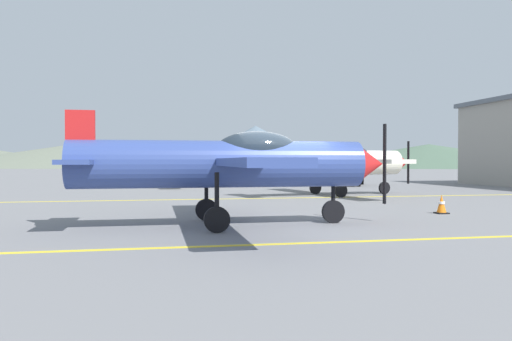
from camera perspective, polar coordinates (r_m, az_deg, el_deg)
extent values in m
plane|color=slate|center=(13.36, 3.08, -5.99)|extent=(400.00, 400.00, 0.00)
cube|color=yellow|center=(10.31, 7.56, -8.08)|extent=(80.00, 0.16, 0.01)
cube|color=yellow|center=(21.84, -2.60, -3.21)|extent=(80.00, 0.16, 0.01)
cylinder|color=#33478C|center=(12.74, -4.14, 0.72)|extent=(7.34, 1.20, 1.19)
cone|color=red|center=(13.84, 12.72, 0.73)|extent=(0.76, 1.01, 1.01)
cube|color=black|center=(14.03, 14.33, 0.73)|extent=(0.04, 0.13, 2.16)
ellipsoid|color=#1E2833|center=(12.90, 0.15, 2.31)|extent=(2.16, 0.98, 0.97)
cube|color=#33478C|center=(12.80, -2.22, 0.97)|extent=(1.20, 9.50, 0.17)
cube|color=#33478C|center=(12.75, -19.22, 0.91)|extent=(0.76, 2.81, 0.11)
cube|color=red|center=(12.76, -19.24, 3.57)|extent=(0.68, 0.13, 1.30)
cylinder|color=black|center=(13.48, 8.73, -2.33)|extent=(0.11, 0.11, 1.08)
cylinder|color=black|center=(13.52, 8.72, -4.62)|extent=(0.60, 0.13, 0.60)
cylinder|color=black|center=(11.56, -4.45, -2.89)|extent=(0.11, 0.11, 1.08)
cylinder|color=black|center=(11.61, -4.44, -5.56)|extent=(0.60, 0.13, 0.60)
cylinder|color=black|center=(13.91, -5.63, -2.21)|extent=(0.11, 0.11, 1.08)
cylinder|color=black|center=(13.96, -5.63, -4.44)|extent=(0.60, 0.13, 0.60)
cylinder|color=silver|center=(24.14, 8.55, 0.89)|extent=(7.43, 2.55, 1.19)
cone|color=red|center=(26.44, 16.11, 0.88)|extent=(0.93, 1.13, 1.01)
cube|color=black|center=(26.71, 16.84, 0.88)|extent=(0.07, 0.14, 2.16)
ellipsoid|color=#1E2833|center=(24.65, 10.49, 1.72)|extent=(2.30, 1.36, 0.97)
cube|color=silver|center=(24.36, 9.42, 1.02)|extent=(2.96, 9.55, 0.17)
cube|color=silver|center=(22.62, 1.24, 1.03)|extent=(1.27, 2.90, 0.11)
cube|color=red|center=(22.62, 1.24, 2.53)|extent=(0.69, 0.26, 1.30)
cylinder|color=black|center=(25.83, 14.32, -0.71)|extent=(0.11, 0.11, 1.08)
cylinder|color=black|center=(25.85, 14.31, -1.92)|extent=(0.62, 0.24, 0.60)
cylinder|color=black|center=(23.03, 9.59, -0.91)|extent=(0.11, 0.11, 1.08)
cylinder|color=black|center=(23.05, 9.59, -2.26)|extent=(0.62, 0.24, 0.60)
cylinder|color=black|center=(25.08, 6.73, -0.74)|extent=(0.11, 0.11, 1.08)
cylinder|color=black|center=(25.10, 6.73, -1.98)|extent=(0.62, 0.24, 0.60)
cylinder|color=silver|center=(32.94, -9.52, 0.94)|extent=(7.37, 1.43, 1.19)
cone|color=#1E8C3F|center=(33.45, -2.58, 0.96)|extent=(0.79, 1.03, 1.01)
cube|color=black|center=(33.53, -1.86, 0.96)|extent=(0.05, 0.13, 2.16)
ellipsoid|color=#1E2833|center=(33.02, -7.84, 1.57)|extent=(2.19, 1.04, 0.97)
cube|color=silver|center=(32.97, -8.77, 1.04)|extent=(1.51, 9.53, 0.17)
cube|color=silver|center=(32.89, -15.34, 1.01)|extent=(0.85, 2.83, 0.11)
cube|color=#1E8C3F|center=(32.90, -15.35, 2.05)|extent=(0.68, 0.15, 1.30)
cylinder|color=black|center=(33.28, -4.31, -0.28)|extent=(0.11, 0.11, 1.08)
cylinder|color=black|center=(33.30, -4.31, -1.22)|extent=(0.61, 0.15, 0.60)
cylinder|color=black|center=(31.75, -9.76, -0.36)|extent=(0.11, 0.11, 1.08)
cylinder|color=black|center=(31.77, -9.76, -1.34)|extent=(0.61, 0.15, 0.60)
cylinder|color=black|center=(34.12, -10.00, -0.26)|extent=(0.11, 0.11, 1.08)
cylinder|color=black|center=(34.14, -10.00, -1.17)|extent=(0.61, 0.15, 0.60)
cube|color=black|center=(34.49, 10.24, -0.50)|extent=(3.57, 4.65, 0.75)
cube|color=black|center=(34.62, 10.27, 0.58)|extent=(2.51, 2.87, 0.55)
cylinder|color=black|center=(33.19, 8.45, -1.20)|extent=(0.49, 0.67, 0.64)
cylinder|color=black|center=(33.01, 11.55, -1.23)|extent=(0.49, 0.67, 0.64)
cylinder|color=black|center=(36.01, 9.04, -1.03)|extent=(0.49, 0.67, 0.64)
cylinder|color=black|center=(35.84, 11.89, -1.05)|extent=(0.49, 0.67, 0.64)
cube|color=black|center=(16.79, 20.23, -4.53)|extent=(0.36, 0.36, 0.04)
cone|color=orange|center=(16.76, 20.24, -3.53)|extent=(0.29, 0.29, 0.55)
cylinder|color=white|center=(16.76, 20.24, -3.43)|extent=(0.20, 0.20, 0.08)
cone|color=slate|center=(155.02, -17.98, 1.79)|extent=(89.57, 89.57, 7.33)
cone|color=slate|center=(172.39, -0.06, 2.82)|extent=(51.13, 51.13, 13.65)
cone|color=#4C6651|center=(142.88, 18.95, 1.61)|extent=(73.84, 73.84, 6.12)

